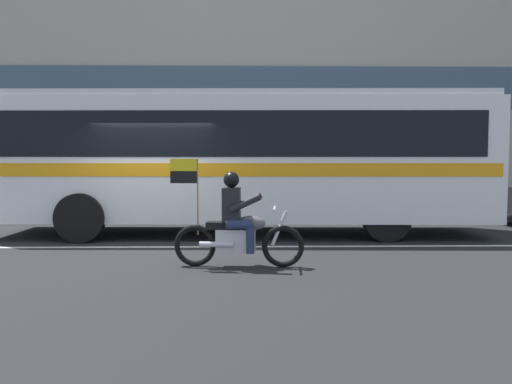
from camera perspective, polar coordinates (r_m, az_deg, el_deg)
The scene contains 7 objects.
ground_plane at distance 11.70m, azimuth -10.79°, elevation -5.20°, with size 60.00×60.00×0.00m, color black.
sidewalk_curb at distance 16.70m, azimuth -7.90°, elevation -2.20°, with size 28.00×3.80×0.15m, color #A39E93.
lane_center_stripe at distance 11.12m, azimuth -11.31°, elevation -5.67°, with size 26.60×0.14×0.01m, color silver.
office_building_facade at distance 19.30m, azimuth -7.25°, elevation 15.88°, with size 28.00×0.89×11.69m.
transit_bus at distance 12.59m, azimuth -1.34°, elevation 4.11°, with size 11.15×2.94×3.22m.
motorcycle_with_rider at distance 8.93m, azimuth -1.98°, elevation -3.64°, with size 2.19×0.64×1.78m.
fire_hydrant at distance 15.71m, azimuth 8.53°, elevation -0.96°, with size 0.22×0.30×0.75m.
Camera 1 is at (1.94, -11.39, 1.84)m, focal length 38.17 mm.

